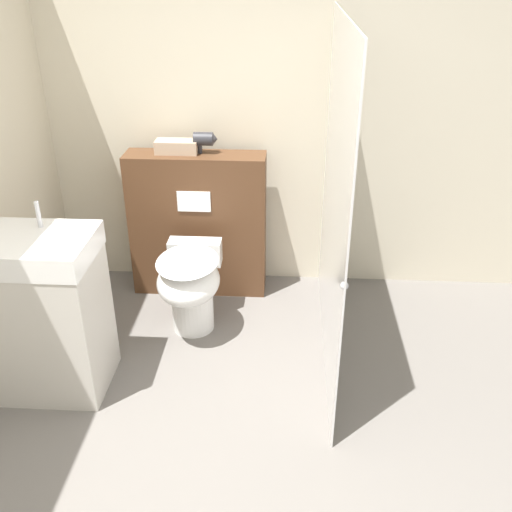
% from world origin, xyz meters
% --- Properties ---
extents(wall_back, '(8.00, 0.06, 2.50)m').
position_xyz_m(wall_back, '(0.00, 2.32, 1.25)').
color(wall_back, beige).
rests_on(wall_back, ground_plane).
extents(partition_panel, '(0.93, 0.25, 1.01)m').
position_xyz_m(partition_panel, '(-0.34, 2.10, 0.50)').
color(partition_panel, '#51331E').
rests_on(partition_panel, ground_plane).
extents(shower_glass, '(0.04, 1.68, 1.91)m').
position_xyz_m(shower_glass, '(0.53, 1.44, 0.95)').
color(shower_glass, silver).
rests_on(shower_glass, ground_plane).
extents(toilet, '(0.38, 0.58, 0.54)m').
position_xyz_m(toilet, '(-0.31, 1.56, 0.34)').
color(toilet, white).
rests_on(toilet, ground_plane).
extents(sink_vanity, '(0.59, 0.46, 1.06)m').
position_xyz_m(sink_vanity, '(-0.99, 1.01, 0.46)').
color(sink_vanity, beige).
rests_on(sink_vanity, ground_plane).
extents(hair_drier, '(0.15, 0.09, 0.14)m').
position_xyz_m(hair_drier, '(-0.27, 2.12, 1.10)').
color(hair_drier, '#2D2D33').
rests_on(hair_drier, partition_panel).
extents(folded_towel, '(0.28, 0.13, 0.08)m').
position_xyz_m(folded_towel, '(-0.46, 2.12, 1.05)').
color(folded_towel, tan).
rests_on(folded_towel, partition_panel).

